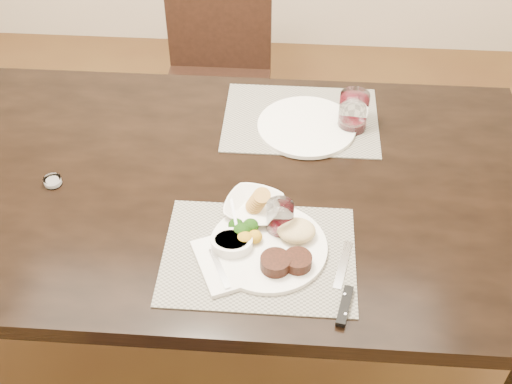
# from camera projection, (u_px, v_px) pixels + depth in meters

# --- Properties ---
(ground_plane) EXTENTS (4.50, 4.50, 0.00)m
(ground_plane) POSITION_uv_depth(u_px,v_px,m) (193.00, 336.00, 2.25)
(ground_plane) COLOR #482A17
(ground_plane) RESTS_ON ground
(dining_table) EXTENTS (2.00, 1.00, 0.75)m
(dining_table) POSITION_uv_depth(u_px,v_px,m) (177.00, 200.00, 1.79)
(dining_table) COLOR black
(dining_table) RESTS_ON ground
(chair_far) EXTENTS (0.42, 0.42, 0.90)m
(chair_far) POSITION_uv_depth(u_px,v_px,m) (217.00, 68.00, 2.58)
(chair_far) COLOR black
(chair_far) RESTS_ON ground
(placemat_near) EXTENTS (0.46, 0.34, 0.00)m
(placemat_near) POSITION_uv_depth(u_px,v_px,m) (259.00, 255.00, 1.53)
(placemat_near) COLOR gray
(placemat_near) RESTS_ON dining_table
(placemat_far) EXTENTS (0.46, 0.34, 0.00)m
(placemat_far) POSITION_uv_depth(u_px,v_px,m) (301.00, 119.00, 1.92)
(placemat_far) COLOR gray
(placemat_far) RESTS_ON dining_table
(dinner_plate) EXTENTS (0.29, 0.29, 0.05)m
(dinner_plate) POSITION_uv_depth(u_px,v_px,m) (274.00, 246.00, 1.53)
(dinner_plate) COLOR white
(dinner_plate) RESTS_ON placemat_near
(napkin_fork) EXTENTS (0.16, 0.20, 0.02)m
(napkin_fork) POSITION_uv_depth(u_px,v_px,m) (221.00, 263.00, 1.50)
(napkin_fork) COLOR white
(napkin_fork) RESTS_ON placemat_near
(steak_knife) EXTENTS (0.05, 0.25, 0.01)m
(steak_knife) POSITION_uv_depth(u_px,v_px,m) (344.00, 295.00, 1.44)
(steak_knife) COLOR silver
(steak_knife) RESTS_ON placemat_near
(cracker_bowl) EXTENTS (0.18, 0.18, 0.06)m
(cracker_bowl) POSITION_uv_depth(u_px,v_px,m) (254.00, 207.00, 1.62)
(cracker_bowl) COLOR white
(cracker_bowl) RESTS_ON placemat_near
(sauce_ramekin) EXTENTS (0.10, 0.15, 0.08)m
(sauce_ramekin) POSITION_uv_depth(u_px,v_px,m) (232.00, 244.00, 1.53)
(sauce_ramekin) COLOR white
(sauce_ramekin) RESTS_ON placemat_near
(wine_glass_near) EXTENTS (0.07, 0.07, 0.09)m
(wine_glass_near) POSITION_uv_depth(u_px,v_px,m) (280.00, 220.00, 1.56)
(wine_glass_near) COLOR silver
(wine_glass_near) RESTS_ON placemat_near
(far_plate) EXTENTS (0.29, 0.29, 0.01)m
(far_plate) POSITION_uv_depth(u_px,v_px,m) (307.00, 126.00, 1.89)
(far_plate) COLOR white
(far_plate) RESTS_ON placemat_far
(wine_glass_far) EXTENTS (0.08, 0.08, 0.12)m
(wine_glass_far) POSITION_uv_depth(u_px,v_px,m) (353.00, 113.00, 1.86)
(wine_glass_far) COLOR silver
(wine_glass_far) RESTS_ON placemat_far
(salt_cellar) EXTENTS (0.05, 0.05, 0.02)m
(salt_cellar) POSITION_uv_depth(u_px,v_px,m) (53.00, 182.00, 1.71)
(salt_cellar) COLOR silver
(salt_cellar) RESTS_ON dining_table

